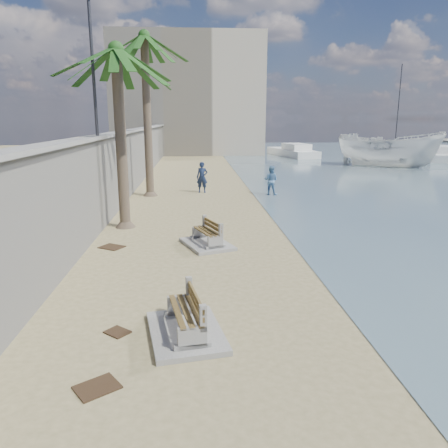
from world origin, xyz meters
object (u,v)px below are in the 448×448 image
bench_far (207,235)px  yacht_far (292,153)px  palm_back (144,38)px  yacht_near (436,156)px  palm_mid (116,52)px  person_a (202,175)px  person_b (271,179)px  boat_cruiser (388,148)px  sailboat_west (395,149)px  bench_near (186,318)px

bench_far → yacht_far: 38.48m
palm_back → yacht_near: bearing=36.6°
palm_mid → palm_back: 7.63m
person_a → person_b: size_ratio=1.13×
boat_cruiser → palm_mid: bearing=173.7°
palm_back → yacht_far: size_ratio=0.97×
yacht_near → sailboat_west: size_ratio=0.91×
bench_near → sailboat_west: size_ratio=0.20×
bench_far → person_b: person_b is taller
person_b → yacht_far: person_b is taller
bench_near → yacht_far: bearing=74.8°
palm_back → yacht_far: bearing=62.1°
sailboat_west → yacht_far: bearing=-156.8°
boat_cruiser → yacht_near: boat_cruiser is taller
person_b → yacht_far: bearing=-79.4°
bench_near → person_a: 17.56m
palm_mid → boat_cruiser: palm_mid is taller
palm_back → person_b: size_ratio=5.12×
person_a → yacht_far: person_a is taller
palm_mid → person_b: 11.72m
palm_mid → boat_cruiser: (20.49, 21.86, -4.99)m
bench_near → yacht_near: yacht_near is taller
bench_near → palm_back: palm_back is taller
palm_back → yacht_near: size_ratio=0.91×
bench_far → palm_back: palm_back is taller
bench_far → person_b: 10.91m
bench_near → yacht_far: (11.75, 43.19, -0.03)m
palm_back → boat_cruiser: bearing=35.5°
sailboat_west → bench_near: bearing=-118.7°
person_b → boat_cruiser: bearing=-106.8°
bench_near → palm_mid: palm_mid is taller
palm_back → bench_near: bearing=-82.1°
bench_far → person_a: 11.20m
palm_mid → yacht_near: (29.00, 28.75, -6.30)m
palm_back → person_a: size_ratio=4.53×
person_b → sailboat_west: sailboat_west is taller
bench_near → boat_cruiser: size_ratio=0.55×
person_b → palm_back: bearing=24.4°
palm_back → boat_cruiser: size_ratio=2.28×
bench_near → bench_far: 6.38m
bench_far → yacht_near: size_ratio=0.23×
palm_back → boat_cruiser: 25.71m
palm_mid → yacht_far: bearing=67.1°
yacht_near → yacht_far: bearing=88.7°
bench_near → boat_cruiser: boat_cruiser is taller
palm_back → boat_cruiser: palm_back is taller
person_b → bench_far: bearing=94.3°
person_a → yacht_far: size_ratio=0.21×
bench_far → boat_cruiser: bearing=55.1°
bench_far → sailboat_west: (26.62, 43.46, -0.04)m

